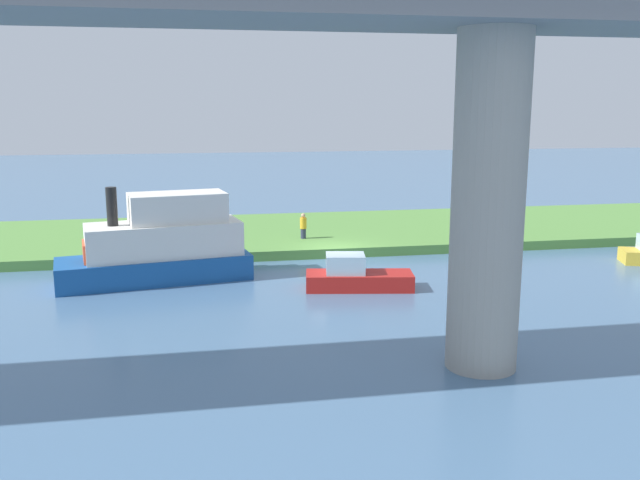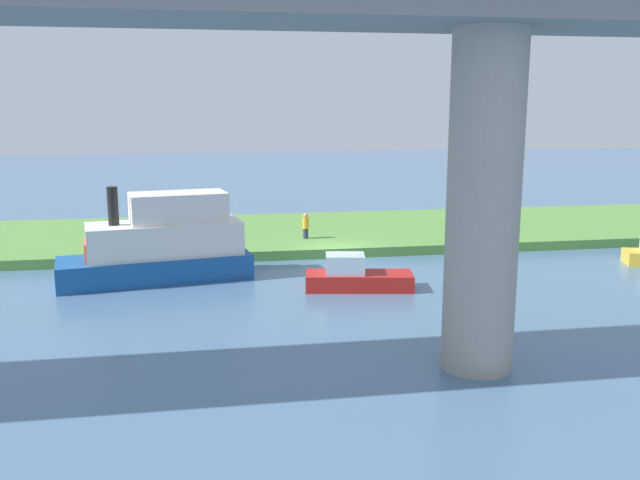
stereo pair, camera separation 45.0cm
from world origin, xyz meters
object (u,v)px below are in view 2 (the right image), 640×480
object	(u,v)px
bridge_pylon	(483,205)
mooring_post	(471,234)
person_on_bank	(306,226)
motorboat_red	(161,245)
riverboat_paddlewheel	(356,277)

from	to	relation	value
bridge_pylon	mooring_post	world-z (taller)	bridge_pylon
bridge_pylon	person_on_bank	bearing A→B (deg)	-82.41
mooring_post	motorboat_red	distance (m)	16.24
bridge_pylon	person_on_bank	size ratio (longest dim) A/B	7.01
mooring_post	motorboat_red	size ratio (longest dim) A/B	0.10
mooring_post	riverboat_paddlewheel	distance (m)	10.01
mooring_post	bridge_pylon	bearing A→B (deg)	68.57
person_on_bank	motorboat_red	size ratio (longest dim) A/B	0.16
mooring_post	riverboat_paddlewheel	world-z (taller)	riverboat_paddlewheel
bridge_pylon	riverboat_paddlewheel	bearing A→B (deg)	-80.07
person_on_bank	bridge_pylon	bearing A→B (deg)	97.59
person_on_bank	riverboat_paddlewheel	bearing A→B (deg)	95.16
mooring_post	motorboat_red	world-z (taller)	motorboat_red
motorboat_red	riverboat_paddlewheel	xyz separation A→B (m)	(-8.16, 3.03, -1.04)
motorboat_red	riverboat_paddlewheel	distance (m)	8.77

